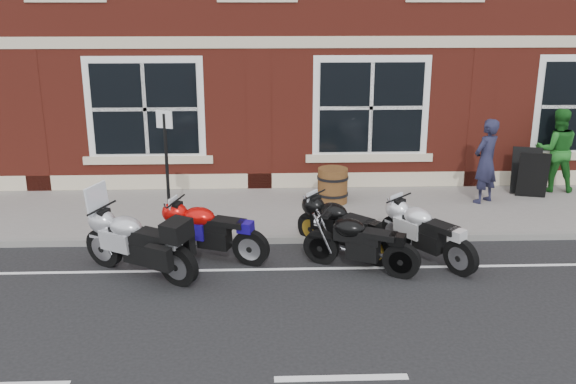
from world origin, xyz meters
The scene contains 13 objects.
ground centered at (0.00, 0.00, 0.00)m, with size 80.00×80.00×0.00m, color black.
sidewalk centered at (0.00, 3.00, 0.06)m, with size 30.00×3.00×0.12m, color slate.
kerb centered at (0.00, 1.42, 0.06)m, with size 30.00×0.16×0.12m, color slate.
moto_touring_silver centered at (-2.95, 0.10, 0.60)m, with size 1.98×1.27×1.47m.
moto_sport_red centered at (-1.82, 0.72, 0.54)m, with size 1.97×0.94×0.94m.
moto_sport_black centered at (0.47, 0.87, 0.53)m, with size 1.53×1.53×0.92m.
moto_sport_silver centered at (1.86, 0.50, 0.53)m, with size 1.28×1.77×0.93m.
moto_naked_black centered at (0.65, 0.15, 0.52)m, with size 1.83×1.02×0.90m.
pedestrian_left centered at (3.78, 3.31, 1.02)m, with size 0.66×0.43×1.81m, color #1C1C33.
pedestrian_right centered at (5.64, 4.12, 1.06)m, with size 0.91×0.71×1.88m, color #1B601D.
a_board_sign centered at (4.92, 3.72, 0.64)m, with size 0.63×0.42×1.05m, color black, non-canonical shape.
barrel_planter centered at (0.56, 3.43, 0.49)m, with size 0.67×0.67×0.74m.
parking_sign centered at (-2.67, 1.78, 1.44)m, with size 0.30×0.15×2.29m.
Camera 1 is at (-0.88, -9.61, 4.36)m, focal length 40.00 mm.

